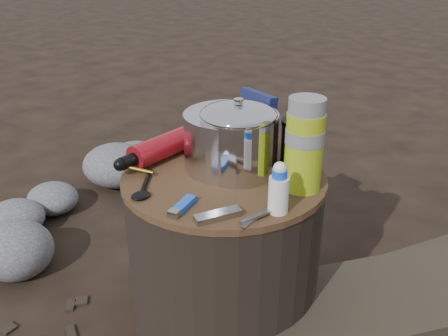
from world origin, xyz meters
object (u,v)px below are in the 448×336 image
Objects in this scene: fuel_bottle at (163,147)px; camping_pot at (238,139)px; travel_mug at (297,143)px; thermos at (304,145)px; stump at (224,252)px.

camping_pot is at bearing 13.79° from fuel_bottle.
fuel_bottle is at bearing -148.54° from travel_mug.
fuel_bottle is 0.39m from thermos.
camping_pot is (0.02, 0.03, 0.32)m from stump.
stump is 1.88× the size of fuel_bottle.
camping_pot reaches higher than fuel_bottle.
thermos is at bearing 12.17° from fuel_bottle.
camping_pot is 1.53× the size of travel_mug.
camping_pot is 0.17m from thermos.
fuel_bottle is 1.24× the size of thermos.
travel_mug reaches higher than stump.
stump is at bearing 6.57° from fuel_bottle.
camping_pot is 0.68× the size of fuel_bottle.
camping_pot is at bearing -123.08° from travel_mug.
stump is 4.24× the size of travel_mug.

